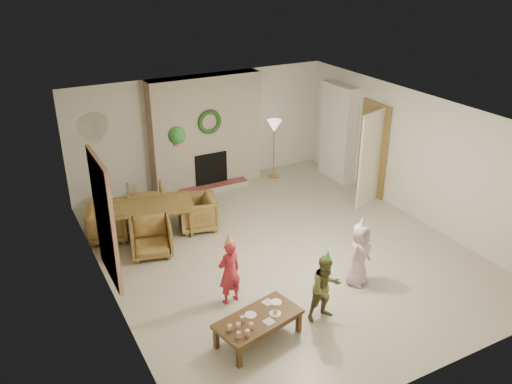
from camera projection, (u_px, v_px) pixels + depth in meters
floor at (281, 250)px, 9.49m from camera, size 7.00×7.00×0.00m
ceiling at (284, 115)px, 8.44m from camera, size 7.00×7.00×0.00m
wall_back at (202, 130)px, 11.77m from camera, size 7.00×0.00×7.00m
wall_front at (436, 295)px, 6.16m from camera, size 7.00×0.00×7.00m
wall_left at (105, 226)px, 7.68m from camera, size 0.00×7.00×7.00m
wall_right at (416, 157)px, 10.25m from camera, size 0.00×7.00×7.00m
fireplace_mass at (206, 132)px, 11.61m from camera, size 2.50×0.40×2.50m
fireplace_hearth at (214, 188)px, 11.83m from camera, size 1.60×0.30×0.12m
fireplace_firebox at (211, 169)px, 11.80m from camera, size 0.75×0.12×0.75m
fireplace_wreath at (210, 122)px, 11.30m from camera, size 0.54×0.10×0.54m
floor_lamp_base at (273, 176)px, 12.55m from camera, size 0.26×0.26×0.03m
floor_lamp_post at (274, 151)px, 12.29m from camera, size 0.03×0.03×1.25m
floor_lamp_shade at (274, 126)px, 12.03m from camera, size 0.33×0.33×0.28m
bookshelf_carcass at (338, 132)px, 12.08m from camera, size 0.30×1.00×2.20m
bookshelf_shelf_a at (336, 159)px, 12.35m from camera, size 0.30×0.92×0.03m
bookshelf_shelf_b at (337, 143)px, 12.18m from camera, size 0.30×0.92×0.03m
bookshelf_shelf_c at (338, 126)px, 12.01m from camera, size 0.30×0.92×0.03m
bookshelf_shelf_d at (339, 109)px, 11.85m from camera, size 0.30×0.92×0.03m
books_row_lower at (339, 156)px, 12.16m from camera, size 0.20×0.40×0.24m
books_row_mid at (335, 137)px, 12.15m from camera, size 0.20×0.44×0.24m
books_row_upper at (340, 122)px, 11.87m from camera, size 0.20×0.36×0.22m
door_frame at (373, 149)px, 11.29m from camera, size 0.05×0.86×2.04m
door_leaf at (370, 159)px, 10.83m from camera, size 0.77×0.32×2.00m
curtain_panel at (105, 220)px, 7.86m from camera, size 0.06×1.20×2.00m
dining_table at (148, 220)px, 9.91m from camera, size 1.86×1.31×0.59m
dining_chair_near at (151, 237)px, 9.25m from camera, size 0.85×0.87×0.65m
dining_chair_far at (146, 202)px, 10.55m from camera, size 0.85×0.87×0.65m
dining_chair_left at (107, 223)px, 9.73m from camera, size 0.87×0.85×0.65m
dining_chair_right at (197, 213)px, 10.11m from camera, size 0.87×0.85×0.65m
hanging_plant_cord at (176, 123)px, 9.23m from camera, size 0.01×0.01×0.70m
hanging_plant_pot at (177, 142)px, 9.38m from camera, size 0.16×0.16×0.12m
hanging_plant_foliage at (177, 135)px, 9.33m from camera, size 0.32×0.32×0.32m
coffee_table_top at (258, 319)px, 7.19m from camera, size 1.29×0.85×0.05m
coffee_table_apron at (258, 323)px, 7.21m from camera, size 1.18×0.74×0.07m
coffee_leg_fl at (239, 357)px, 6.77m from camera, size 0.08×0.08×0.31m
coffee_leg_fr at (299, 322)px, 7.42m from camera, size 0.08×0.08×0.31m
coffee_leg_bl at (216, 338)px, 7.11m from camera, size 0.08×0.08×0.31m
coffee_leg_br at (275, 306)px, 7.75m from camera, size 0.08×0.08×0.31m
cup_a at (239, 335)px, 6.79m from camera, size 0.08×0.08×0.08m
cup_b at (230, 328)px, 6.92m from camera, size 0.08×0.08×0.08m
cup_c at (247, 333)px, 6.82m from camera, size 0.08×0.08×0.08m
cup_d at (238, 326)px, 6.95m from camera, size 0.08×0.08×0.08m
cup_e at (251, 326)px, 6.95m from camera, size 0.08×0.08×0.08m
cup_f at (242, 319)px, 7.08m from camera, size 0.08×0.08×0.08m
plate_a at (251, 315)px, 7.22m from camera, size 0.20×0.20×0.01m
plate_b at (275, 313)px, 7.25m from camera, size 0.20×0.20×0.01m
plate_c at (276, 302)px, 7.48m from camera, size 0.20×0.20×0.01m
food_scoop at (275, 311)px, 7.23m from camera, size 0.08×0.08×0.06m
napkin_left at (269, 322)px, 7.09m from camera, size 0.16×0.16×0.01m
napkin_right at (268, 302)px, 7.48m from camera, size 0.16×0.16×0.01m
child_red at (229, 272)px, 7.89m from camera, size 0.42×0.31×1.05m
party_hat_red at (229, 239)px, 7.66m from camera, size 0.17×0.17×0.20m
child_plaid at (326, 288)px, 7.54m from camera, size 0.51×0.41×1.03m
party_hat_plaid at (328, 255)px, 7.31m from camera, size 0.16×0.16×0.17m
child_pink at (359, 255)px, 8.34m from camera, size 0.61×0.51×1.06m
party_hat_pink at (362, 223)px, 8.10m from camera, size 0.16×0.16×0.19m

